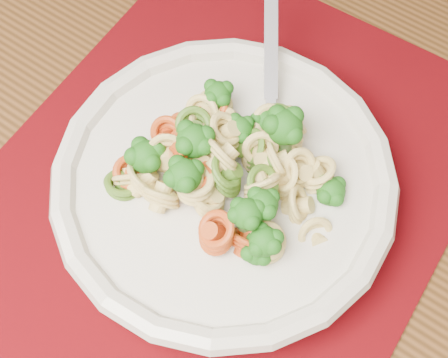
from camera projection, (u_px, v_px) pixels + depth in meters
dining_table at (120, 194)px, 0.61m from camera, size 1.80×1.51×0.69m
placemat at (216, 194)px, 0.52m from camera, size 0.57×0.52×0.00m
pasta_bowl at (224, 185)px, 0.49m from camera, size 0.27×0.27×0.05m
pasta_broccoli_heap at (224, 175)px, 0.47m from camera, size 0.23×0.23×0.06m
fork at (271, 130)px, 0.49m from camera, size 0.12×0.17×0.08m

